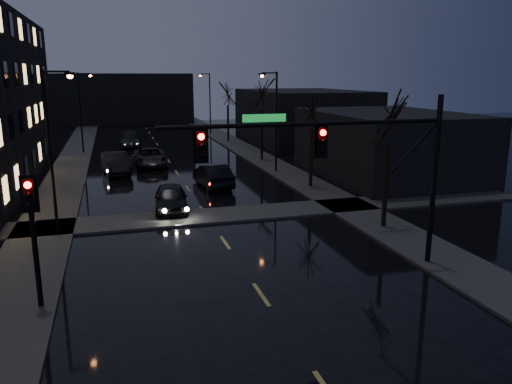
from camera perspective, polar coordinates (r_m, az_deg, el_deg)
sidewalk_left at (r=43.83m, az=-20.62°, el=2.28°), size 3.00×140.00×0.12m
sidewalk_right at (r=45.65m, az=1.15°, el=3.53°), size 3.00×140.00×0.12m
sidewalk_cross at (r=28.00m, az=-5.56°, el=-2.75°), size 40.00×3.00×0.12m
commercial_right_near at (r=39.93m, az=14.75°, el=5.25°), size 10.00×14.00×5.00m
commercial_right_far at (r=60.27m, az=5.30°, el=8.65°), size 12.00×18.00×6.00m
far_block at (r=86.10m, az=-15.04°, el=10.28°), size 22.00×10.00×8.00m
signal_mast at (r=19.27m, az=10.83°, el=4.44°), size 11.11×0.41×7.00m
signal_pole_left at (r=17.84m, az=-24.18°, el=-3.31°), size 0.35×0.41×4.53m
tree_near at (r=25.69m, az=15.11°, el=9.39°), size 3.52×3.52×8.08m
tree_mid_a at (r=34.66m, az=6.48°, el=9.98°), size 3.30×3.30×7.58m
tree_mid_b at (r=45.94m, az=0.70°, el=11.81°), size 3.74×3.74×8.59m
tree_far at (r=59.50m, az=-3.26°, el=11.58°), size 3.43×3.43×7.88m
streetlight_l_near at (r=26.31m, az=-22.12°, el=5.80°), size 1.53×0.28×8.00m
streetlight_l_far at (r=53.15m, az=-19.25°, el=9.30°), size 1.53×0.28×8.00m
streetlight_r_mid at (r=40.07m, az=2.05°, el=8.97°), size 1.53×0.28×8.00m
streetlight_r_far at (r=67.21m, az=-5.47°, el=10.63°), size 1.53×0.28×8.00m
oncoming_car_a at (r=29.30m, az=-9.70°, el=-0.70°), size 2.26×4.74×1.57m
oncoming_car_b at (r=41.59m, az=-15.73°, el=3.20°), size 2.43×5.38×1.71m
oncoming_car_c at (r=44.47m, az=-11.98°, el=3.93°), size 2.60×5.62×1.56m
oncoming_car_d at (r=57.09m, az=-14.17°, el=5.82°), size 2.55×5.52×1.56m
lead_car at (r=35.37m, az=-4.96°, el=1.89°), size 2.21×5.10×1.63m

